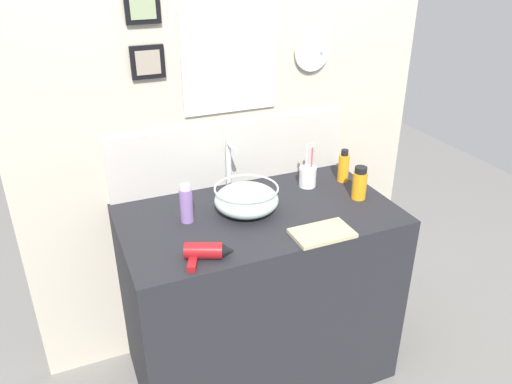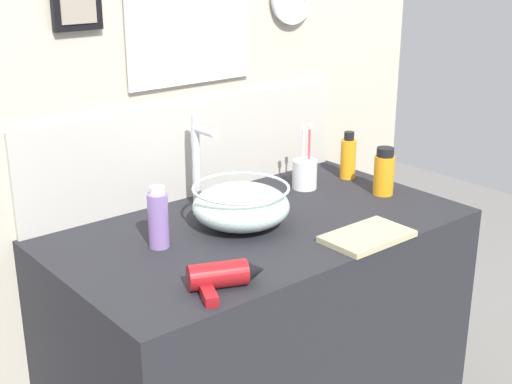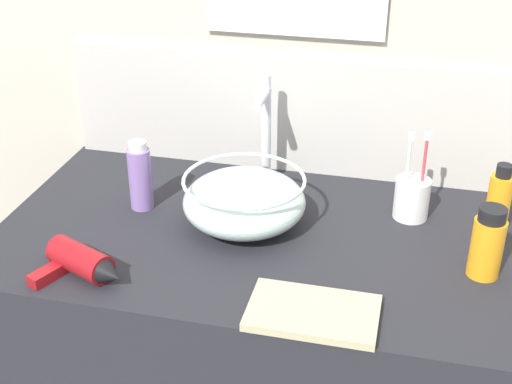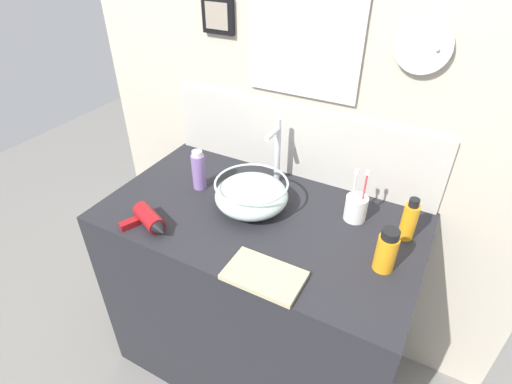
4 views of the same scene
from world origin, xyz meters
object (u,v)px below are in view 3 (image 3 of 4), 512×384
object	(u,v)px
faucet	(265,125)
shampoo_bottle	(140,177)
glass_bowl_sink	(244,201)
soap_dispenser	(499,201)
toothbrush_cup	(412,198)
lotion_bottle	(487,244)
hand_towel	(313,313)
hair_drier	(83,263)

from	to	relation	value
faucet	shampoo_bottle	world-z (taller)	faucet
shampoo_bottle	glass_bowl_sink	bearing A→B (deg)	-5.56
faucet	soap_dispenser	distance (m)	0.55
soap_dispenser	shampoo_bottle	bearing A→B (deg)	-173.93
faucet	toothbrush_cup	world-z (taller)	faucet
glass_bowl_sink	lotion_bottle	distance (m)	0.51
toothbrush_cup	soap_dispenser	size ratio (longest dim) A/B	1.32
shampoo_bottle	soap_dispenser	bearing A→B (deg)	6.07
toothbrush_cup	hand_towel	xyz separation A→B (m)	(-0.15, -0.41, -0.04)
faucet	hand_towel	size ratio (longest dim) A/B	1.17
glass_bowl_sink	faucet	xyz separation A→B (m)	(0.00, 0.20, 0.10)
hair_drier	toothbrush_cup	world-z (taller)	toothbrush_cup
toothbrush_cup	hand_towel	size ratio (longest dim) A/B	0.88
toothbrush_cup	soap_dispenser	xyz separation A→B (m)	(0.18, -0.02, 0.02)
toothbrush_cup	faucet	bearing A→B (deg)	167.70
hair_drier	shampoo_bottle	world-z (taller)	shampoo_bottle
glass_bowl_sink	faucet	bearing A→B (deg)	90.00
soap_dispenser	hand_towel	xyz separation A→B (m)	(-0.34, -0.39, -0.06)
toothbrush_cup	shampoo_bottle	distance (m)	0.61
soap_dispenser	hand_towel	distance (m)	0.52
toothbrush_cup	lotion_bottle	size ratio (longest dim) A/B	1.40
soap_dispenser	hand_towel	bearing A→B (deg)	-130.50
toothbrush_cup	lotion_bottle	distance (m)	0.25
shampoo_bottle	faucet	bearing A→B (deg)	35.14
lotion_bottle	soap_dispenser	bearing A→B (deg)	80.31
lotion_bottle	shampoo_bottle	size ratio (longest dim) A/B	0.91
glass_bowl_sink	shampoo_bottle	size ratio (longest dim) A/B	1.63
shampoo_bottle	soap_dispenser	size ratio (longest dim) A/B	1.04
glass_bowl_sink	hair_drier	size ratio (longest dim) A/B	1.38
hair_drier	soap_dispenser	world-z (taller)	soap_dispenser
hair_drier	soap_dispenser	distance (m)	0.88
toothbrush_cup	glass_bowl_sink	bearing A→B (deg)	-160.85
faucet	shampoo_bottle	xyz separation A→B (m)	(-0.25, -0.18, -0.08)
faucet	glass_bowl_sink	bearing A→B (deg)	-90.00
soap_dispenser	hair_drier	bearing A→B (deg)	-154.97
faucet	hair_drier	size ratio (longest dim) A/B	1.43
glass_bowl_sink	soap_dispenser	world-z (taller)	soap_dispenser
hand_towel	hair_drier	bearing A→B (deg)	177.44
lotion_bottle	soap_dispenser	distance (m)	0.18
glass_bowl_sink	soap_dispenser	size ratio (longest dim) A/B	1.70
glass_bowl_sink	lotion_bottle	size ratio (longest dim) A/B	1.79
hair_drier	toothbrush_cup	xyz separation A→B (m)	(0.62, 0.39, 0.02)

